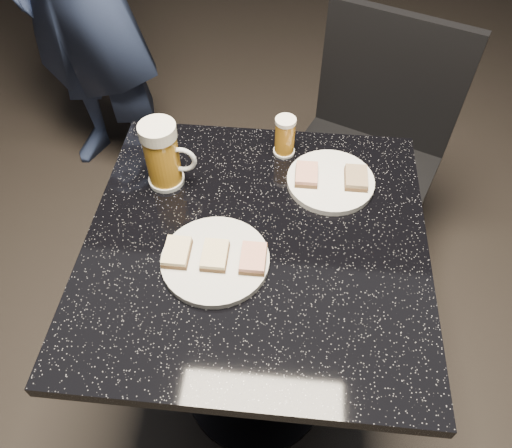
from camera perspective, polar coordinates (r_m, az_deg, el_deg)
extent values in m
plane|color=black|center=(1.68, 0.00, -17.72)|extent=(6.00, 6.00, 0.00)
cylinder|color=silver|center=(0.99, -4.67, -4.14)|extent=(0.21, 0.21, 0.01)
cylinder|color=white|center=(1.13, 8.50, 4.85)|extent=(0.20, 0.20, 0.01)
cylinder|color=black|center=(1.67, 0.00, -17.56)|extent=(0.44, 0.44, 0.03)
cylinder|color=black|center=(1.34, 0.00, -11.75)|extent=(0.10, 0.10, 0.69)
cube|color=black|center=(1.03, 0.00, -2.30)|extent=(0.70, 0.70, 0.03)
cylinder|color=silver|center=(1.15, -10.18, 5.06)|extent=(0.08, 0.08, 0.01)
cylinder|color=orange|center=(1.10, -10.64, 7.43)|extent=(0.07, 0.07, 0.12)
cylinder|color=white|center=(1.06, -11.22, 10.37)|extent=(0.08, 0.08, 0.03)
torus|color=silver|center=(1.09, -8.52, 7.28)|extent=(0.07, 0.01, 0.07)
cylinder|color=white|center=(1.20, 3.21, 8.33)|extent=(0.05, 0.05, 0.01)
cylinder|color=#C27F20|center=(1.17, 3.31, 9.93)|extent=(0.05, 0.05, 0.08)
cylinder|color=white|center=(1.15, 3.41, 11.68)|extent=(0.05, 0.05, 0.01)
cube|color=black|center=(1.60, 11.21, 5.32)|extent=(0.57, 0.57, 0.04)
cylinder|color=black|center=(1.70, 1.92, -2.02)|extent=(0.04, 0.04, 0.43)
cylinder|color=black|center=(1.64, 13.68, -6.88)|extent=(0.04, 0.04, 0.43)
cylinder|color=black|center=(1.93, 7.01, 5.73)|extent=(0.04, 0.04, 0.43)
cylinder|color=black|center=(1.88, 17.43, 1.72)|extent=(0.04, 0.04, 0.43)
cube|color=black|center=(1.62, 15.08, 15.28)|extent=(0.42, 0.20, 0.44)
cube|color=#4C3521|center=(0.99, -9.00, -3.35)|extent=(0.05, 0.07, 0.01)
cube|color=beige|center=(0.98, -9.07, -3.02)|extent=(0.05, 0.07, 0.01)
cube|color=#4C3521|center=(0.98, -4.71, -3.73)|extent=(0.05, 0.07, 0.01)
cube|color=beige|center=(0.97, -4.75, -3.40)|extent=(0.05, 0.07, 0.01)
cube|color=#4C3521|center=(0.97, -0.33, -4.09)|extent=(0.05, 0.07, 0.01)
cube|color=tan|center=(0.96, -0.33, -3.76)|extent=(0.05, 0.07, 0.01)
cube|color=#4C3521|center=(1.12, 5.78, 5.50)|extent=(0.05, 0.07, 0.01)
cube|color=tan|center=(1.12, 5.82, 5.85)|extent=(0.05, 0.07, 0.01)
cube|color=#4C3521|center=(1.13, 11.34, 5.04)|extent=(0.05, 0.07, 0.01)
cube|color=#8C7251|center=(1.13, 11.42, 5.38)|extent=(0.05, 0.07, 0.01)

